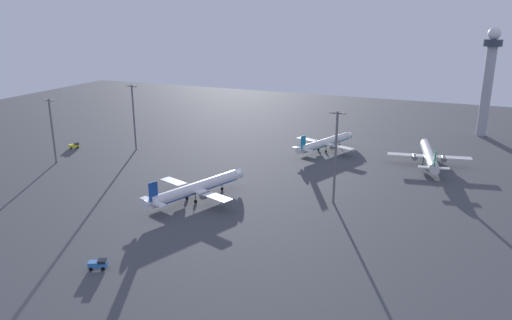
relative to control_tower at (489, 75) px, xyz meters
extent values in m
plane|color=#424449|center=(-81.83, -125.07, -28.04)|extent=(416.00, 416.00, 0.00)
cylinder|color=#A8A8B2|center=(0.00, 0.00, -7.57)|extent=(4.40, 4.40, 40.93)
cylinder|color=#2D3847|center=(0.00, 0.00, 14.40)|extent=(8.00, 8.00, 3.00)
sphere|color=silver|center=(0.00, 0.00, 18.42)|extent=(5.60, 5.60, 5.60)
cylinder|color=white|center=(-82.85, -123.40, -24.19)|extent=(14.76, 32.96, 3.56)
cone|color=white|center=(-76.76, -106.47, -24.19)|extent=(3.94, 3.26, 3.38)
cone|color=white|center=(-89.00, -140.51, -24.19)|extent=(3.90, 3.55, 3.21)
cube|color=white|center=(-83.17, -124.28, -24.38)|extent=(29.49, 13.67, 0.33)
cube|color=white|center=(-88.40, -138.83, -24.01)|extent=(10.46, 5.60, 0.33)
cube|color=#19479E|center=(-88.30, -138.57, -21.15)|extent=(1.28, 2.92, 6.09)
cylinder|color=slate|center=(-88.02, -122.54, -25.04)|extent=(3.08, 3.87, 2.06)
cylinder|color=slate|center=(-78.32, -126.03, -25.04)|extent=(3.08, 3.87, 2.06)
cube|color=#19479E|center=(-82.85, -123.40, -25.17)|extent=(13.51, 30.29, 0.34)
cylinder|color=#333338|center=(-79.20, -113.24, -25.86)|extent=(0.26, 0.26, 3.33)
cylinder|color=black|center=(-79.20, -113.24, -27.52)|extent=(0.70, 1.10, 1.03)
cylinder|color=#333338|center=(-85.58, -124.91, -25.86)|extent=(0.26, 0.26, 3.33)
cylinder|color=black|center=(-85.58, -124.91, -27.52)|extent=(0.70, 1.10, 1.03)
cylinder|color=#333338|center=(-81.70, -126.30, -25.86)|extent=(0.26, 0.26, 3.33)
cylinder|color=black|center=(-81.70, -126.30, -27.52)|extent=(0.70, 1.10, 1.03)
cylinder|color=silver|center=(-19.19, -57.99, -24.15)|extent=(9.36, 34.26, 3.60)
cone|color=silver|center=(-22.29, -40.05, -24.15)|extent=(3.76, 2.83, 3.42)
cone|color=silver|center=(-16.06, -76.12, -24.15)|extent=(3.65, 3.17, 3.24)
cube|color=silver|center=(-19.03, -58.92, -24.34)|extent=(30.55, 8.90, 0.33)
cube|color=silver|center=(-16.37, -74.34, -23.96)|extent=(10.67, 4.02, 0.33)
cube|color=#146B4C|center=(-16.42, -74.06, -21.07)|extent=(0.80, 3.04, 6.16)
cylinder|color=slate|center=(-24.17, -59.81, -25.00)|extent=(2.64, 3.72, 2.09)
cylinder|color=slate|center=(-13.89, -58.04, -25.00)|extent=(2.64, 3.72, 2.09)
cube|color=#146B4C|center=(-19.19, -57.99, -25.14)|extent=(8.54, 31.50, 0.34)
cylinder|color=#333338|center=(-21.05, -47.22, -25.83)|extent=(0.27, 0.27, 3.37)
cylinder|color=black|center=(-21.05, -47.22, -27.51)|extent=(0.55, 1.09, 1.04)
cylinder|color=#333338|center=(-20.85, -60.68, -25.83)|extent=(0.27, 0.27, 3.37)
cylinder|color=black|center=(-20.85, -60.68, -27.51)|extent=(0.55, 1.09, 1.04)
cylinder|color=#333338|center=(-16.73, -59.97, -25.83)|extent=(0.27, 0.27, 3.37)
cylinder|color=black|center=(-16.73, -59.97, -27.51)|extent=(0.55, 1.09, 1.04)
cylinder|color=silver|center=(-60.44, -54.07, -24.47)|extent=(14.51, 30.37, 3.31)
cone|color=silver|center=(-54.34, -38.51, -24.47)|extent=(3.69, 3.09, 3.14)
cone|color=silver|center=(-66.61, -69.78, -24.47)|extent=(3.66, 3.35, 2.98)
cube|color=silver|center=(-60.76, -54.88, -24.64)|extent=(27.19, 13.41, 0.30)
cube|color=silver|center=(-66.00, -68.24, -24.29)|extent=(9.67, 5.44, 0.30)
cube|color=#1984B2|center=(-65.91, -68.00, -21.64)|extent=(1.26, 2.69, 5.66)
cylinder|color=slate|center=(-65.22, -53.13, -25.25)|extent=(2.93, 3.62, 1.91)
cylinder|color=slate|center=(-56.31, -56.62, -25.25)|extent=(2.93, 3.62, 1.91)
cube|color=#1984B2|center=(-60.44, -54.07, -25.38)|extent=(13.29, 27.92, 0.31)
cylinder|color=#333338|center=(-56.78, -44.73, -26.01)|extent=(0.24, 0.24, 3.09)
cylinder|color=black|center=(-56.78, -44.73, -27.56)|extent=(0.67, 1.02, 0.96)
cylinder|color=#333338|center=(-63.02, -55.39, -26.01)|extent=(0.24, 0.24, 3.09)
cylinder|color=black|center=(-63.02, -55.39, -27.56)|extent=(0.67, 1.02, 0.96)
cylinder|color=#333338|center=(-59.46, -56.79, -26.01)|extent=(0.24, 0.24, 3.09)
cylinder|color=black|center=(-59.46, -56.79, -27.56)|extent=(0.67, 1.02, 0.96)
cube|color=#3372BF|center=(-81.60, -169.54, -27.04)|extent=(2.78, 2.74, 1.10)
cube|color=#1E232D|center=(-81.60, -169.54, -26.14)|extent=(2.48, 2.48, 0.70)
cube|color=#3372BF|center=(-83.28, -170.40, -26.89)|extent=(3.01, 2.80, 1.40)
cylinder|color=black|center=(-81.72, -168.65, -27.59)|extent=(0.94, 0.68, 0.90)
cylinder|color=black|center=(-80.95, -170.16, -27.59)|extent=(0.94, 0.68, 0.90)
cylinder|color=black|center=(-84.12, -169.87, -27.59)|extent=(0.94, 0.68, 0.90)
cylinder|color=black|center=(-83.34, -171.39, -27.59)|extent=(0.94, 0.68, 0.90)
cube|color=yellow|center=(-159.59, -91.09, -27.04)|extent=(2.86, 2.88, 1.10)
cube|color=#1E232D|center=(-159.59, -91.09, -26.14)|extent=(2.58, 2.58, 0.70)
cube|color=yellow|center=(-160.72, -92.60, -26.89)|extent=(2.97, 3.07, 1.40)
cylinder|color=black|center=(-160.10, -90.34, -27.59)|extent=(0.78, 0.90, 0.90)
cylinder|color=black|center=(-158.73, -91.36, -27.59)|extent=(0.78, 0.90, 0.90)
cylinder|color=black|center=(-161.70, -92.50, -27.59)|extent=(0.78, 0.90, 0.90)
cylinder|color=black|center=(-160.33, -93.52, -27.59)|extent=(0.78, 0.90, 0.90)
cylinder|color=slate|center=(-134.59, -83.39, -14.32)|extent=(0.70, 0.70, 27.43)
cube|color=slate|center=(-134.59, -83.39, -1.21)|extent=(4.80, 0.40, 0.40)
sphere|color=#F9EAB2|center=(-136.39, -83.39, -1.21)|extent=(0.90, 0.90, 0.90)
sphere|color=#F9EAB2|center=(-132.79, -83.39, -1.21)|extent=(0.90, 0.90, 0.90)
cylinder|color=slate|center=(-42.94, -109.53, -13.79)|extent=(0.70, 0.70, 28.50)
cube|color=slate|center=(-42.94, -109.53, -0.13)|extent=(4.80, 0.40, 0.40)
sphere|color=#F9EAB2|center=(-44.74, -109.53, -0.13)|extent=(0.90, 0.90, 0.90)
sphere|color=#F9EAB2|center=(-41.14, -109.53, -0.13)|extent=(0.90, 0.90, 0.90)
cylinder|color=slate|center=(-151.96, -110.77, -15.57)|extent=(0.70, 0.70, 24.93)
cube|color=slate|center=(-151.96, -110.77, -3.71)|extent=(4.80, 0.40, 0.40)
sphere|color=#F9EAB2|center=(-153.76, -110.77, -3.71)|extent=(0.90, 0.90, 0.90)
sphere|color=#F9EAB2|center=(-150.16, -110.77, -3.71)|extent=(0.90, 0.90, 0.90)
camera|label=1|loc=(-10.21, -248.89, 28.84)|focal=34.68mm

